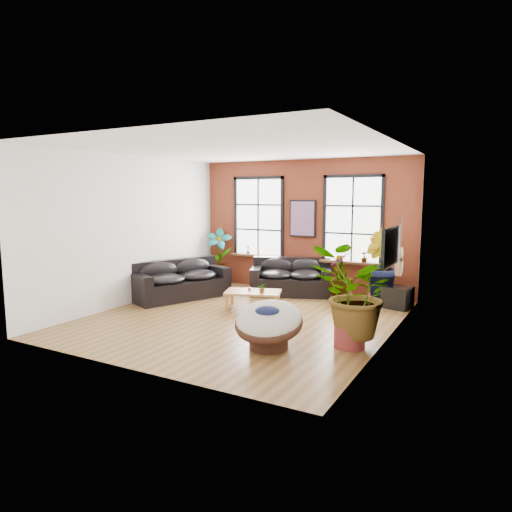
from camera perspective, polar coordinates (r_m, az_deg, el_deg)
The scene contains 19 objects.
room at distance 9.51m, azimuth -1.31°, elevation 2.64°, with size 6.04×6.54×3.54m.
sofa_back at distance 11.94m, azimuth 4.40°, elevation -2.76°, with size 2.25×1.66×0.93m.
sofa_left at distance 11.64m, azimuth -9.54°, elevation -3.08°, with size 1.86×2.60×0.95m.
coffee_table at distance 10.43m, azimuth -0.37°, elevation -4.66°, with size 1.41×1.09×0.48m.
papasan_chair at distance 7.74m, azimuth 1.60°, elevation -8.34°, with size 1.35×1.36×0.87m.
poster at distance 12.21m, azimuth 5.85°, elevation 4.68°, with size 0.74×0.06×0.98m.
tv_wall_unit at distance 8.90m, azimuth 16.79°, elevation 0.64°, with size 0.13×1.86×1.20m.
media_box at distance 10.96m, azimuth 17.25°, elevation -4.95°, with size 0.70×0.62×0.50m.
pot_back_left at distance 13.31m, azimuth -4.54°, elevation -2.70°, with size 0.60×0.60×0.37m.
pot_back_right at distance 11.21m, azimuth 15.16°, elevation -4.94°, with size 0.67×0.67×0.37m.
pot_right_wall at distance 8.03m, azimuth 11.62°, elevation -9.79°, with size 0.69×0.69×0.39m.
pot_mid at distance 11.21m, azimuth 10.71°, elevation -4.88°, with size 0.51×0.51×0.34m.
floor_plant_back_left at distance 13.23m, azimuth -4.68°, elevation 0.32°, with size 0.78×0.53×1.48m, color #1B4211.
floor_plant_back_right at distance 11.10m, azimuth 15.23°, elevation -0.97°, with size 0.90×0.72×1.63m, color #1B4211.
floor_plant_right_wall at distance 7.85m, azimuth 12.04°, elevation -4.62°, with size 1.39×1.21×1.55m, color #1B4211.
floor_plant_mid at distance 11.09m, azimuth 10.57°, elevation -2.27°, with size 0.62×0.62×1.10m, color #1B4211.
table_plant at distance 10.19m, azimuth 0.79°, elevation -4.03°, with size 0.20×0.17×0.22m, color #1B4211.
sill_plant_left at distance 12.98m, azimuth -1.02°, elevation 0.84°, with size 0.14×0.10×0.27m, color #1B4211.
sill_plant_right at distance 11.70m, azimuth 13.38°, elevation -0.12°, with size 0.15×0.15×0.27m, color #1B4211.
Camera 1 is at (4.74, -8.06, 2.58)m, focal length 32.00 mm.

